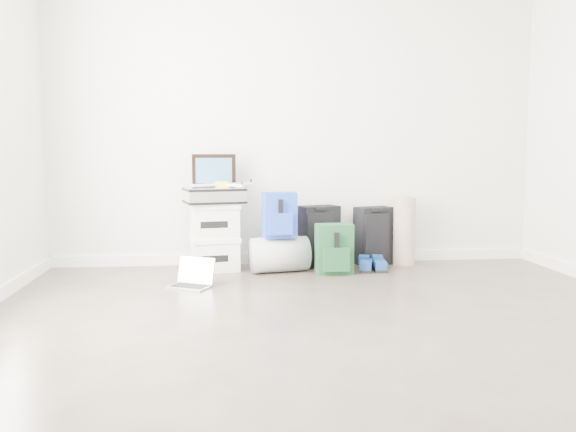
{
  "coord_description": "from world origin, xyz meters",
  "views": [
    {
      "loc": [
        -0.7,
        -3.13,
        1.04
      ],
      "look_at": [
        -0.14,
        1.9,
        0.51
      ],
      "focal_mm": 38.0,
      "sensor_mm": 36.0,
      "label": 1
    }
  ],
  "objects": [
    {
      "name": "blue_backpack",
      "position": [
        -0.2,
        2.04,
        0.49
      ],
      "size": [
        0.3,
        0.24,
        0.39
      ],
      "rotation": [
        0.0,
        0.0,
        0.13
      ],
      "color": "#1C37B9",
      "rests_on": "duffel_bag"
    },
    {
      "name": "drone",
      "position": [
        -0.68,
        2.19,
        0.76
      ],
      "size": [
        0.53,
        0.53,
        0.05
      ],
      "rotation": [
        0.0,
        0.0,
        -0.23
      ],
      "color": "yellow",
      "rests_on": "briefcase"
    },
    {
      "name": "room_envelope",
      "position": [
        0.0,
        0.02,
        1.72
      ],
      "size": [
        4.52,
        5.02,
        2.71
      ],
      "color": "silver",
      "rests_on": "ground"
    },
    {
      "name": "boxes_stack",
      "position": [
        -0.76,
        2.21,
        0.3
      ],
      "size": [
        0.46,
        0.4,
        0.59
      ],
      "rotation": [
        0.0,
        0.0,
        0.17
      ],
      "color": "white",
      "rests_on": "ground"
    },
    {
      "name": "duffel_bag",
      "position": [
        -0.2,
        2.07,
        0.15
      ],
      "size": [
        0.54,
        0.39,
        0.3
      ],
      "primitive_type": "cylinder",
      "rotation": [
        0.0,
        1.57,
        0.18
      ],
      "color": "#919598",
      "rests_on": "ground"
    },
    {
      "name": "laptop",
      "position": [
        -0.93,
        1.56,
        0.05
      ],
      "size": [
        0.38,
        0.34,
        0.22
      ],
      "rotation": [
        0.0,
        0.0,
        -0.49
      ],
      "color": "#B9B9BE",
      "rests_on": "ground"
    },
    {
      "name": "large_suitcase",
      "position": [
        0.18,
        2.3,
        0.28
      ],
      "size": [
        0.4,
        0.33,
        0.55
      ],
      "rotation": [
        0.0,
        0.0,
        0.33
      ],
      "color": "black",
      "rests_on": "ground"
    },
    {
      "name": "ground",
      "position": [
        0.0,
        0.0,
        0.0
      ],
      "size": [
        5.0,
        5.0,
        0.0
      ],
      "primitive_type": "plane",
      "color": "#362C27",
      "rests_on": "ground"
    },
    {
      "name": "painting",
      "position": [
        -0.76,
        2.31,
        0.88
      ],
      "size": [
        0.39,
        0.05,
        0.29
      ],
      "rotation": [
        0.0,
        0.0,
        0.07
      ],
      "color": "black",
      "rests_on": "briefcase"
    },
    {
      "name": "green_backpack",
      "position": [
        0.26,
        1.93,
        0.21
      ],
      "size": [
        0.31,
        0.24,
        0.43
      ],
      "rotation": [
        0.0,
        0.0,
        0.05
      ],
      "color": "#153C1B",
      "rests_on": "ground"
    },
    {
      "name": "carry_on",
      "position": [
        0.72,
        2.35,
        0.27
      ],
      "size": [
        0.38,
        0.31,
        0.53
      ],
      "rotation": [
        0.0,
        0.0,
        0.31
      ],
      "color": "black",
      "rests_on": "ground"
    },
    {
      "name": "briefcase",
      "position": [
        -0.76,
        2.21,
        0.66
      ],
      "size": [
        0.56,
        0.46,
        0.14
      ],
      "primitive_type": "cube",
      "rotation": [
        0.0,
        0.0,
        0.22
      ],
      "color": "#B2B2B7",
      "rests_on": "boxes_stack"
    },
    {
      "name": "shoes",
      "position": [
        0.63,
        2.04,
        0.04
      ],
      "size": [
        0.28,
        0.29,
        0.09
      ],
      "rotation": [
        0.0,
        0.0,
        -0.23
      ],
      "color": "black",
      "rests_on": "ground"
    },
    {
      "name": "rolled_rug",
      "position": [
        0.99,
        2.3,
        0.31
      ],
      "size": [
        0.2,
        0.2,
        0.62
      ],
      "primitive_type": "cylinder",
      "color": "gray",
      "rests_on": "ground"
    }
  ]
}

